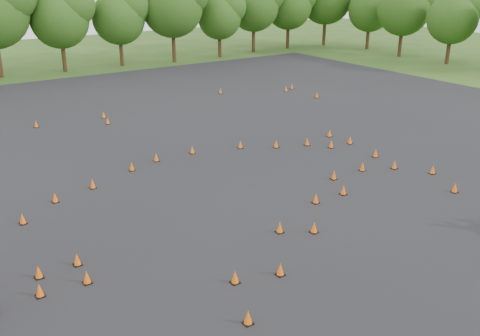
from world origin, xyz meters
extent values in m
plane|color=#2D5119|center=(0.00, 0.00, 0.00)|extent=(140.00, 140.00, 0.00)
plane|color=black|center=(0.00, 6.00, 0.01)|extent=(62.00, 62.00, 0.00)
cone|color=#FC600A|center=(-8.82, 1.64, 0.23)|extent=(0.26, 0.26, 0.45)
cone|color=#FC600A|center=(-0.62, 20.65, 0.23)|extent=(0.26, 0.26, 0.45)
cone|color=#FC600A|center=(16.84, 20.52, 0.23)|extent=(0.26, 0.26, 0.45)
cone|color=#FC600A|center=(-5.61, -4.70, 0.23)|extent=(0.26, 0.26, 0.45)
cone|color=#FC600A|center=(-5.29, 20.93, 0.23)|extent=(0.26, 0.26, 0.45)
cone|color=#FC600A|center=(-9.64, 6.26, 0.23)|extent=(0.26, 0.26, 0.45)
cone|color=#FC600A|center=(7.39, 7.56, 0.23)|extent=(0.26, 0.26, 0.45)
cone|color=#FC600A|center=(-8.93, 0.27, 0.23)|extent=(0.26, 0.26, 0.45)
cone|color=#FC600A|center=(8.53, -1.99, 0.23)|extent=(0.26, 0.26, 0.45)
cone|color=#FC600A|center=(0.08, -1.31, 0.23)|extent=(0.26, 0.26, 0.45)
cone|color=#FC600A|center=(-0.97, 18.93, 0.23)|extent=(0.26, 0.26, 0.45)
cone|color=#FC600A|center=(9.21, 3.71, 0.23)|extent=(0.26, 0.26, 0.45)
cone|color=#FC600A|center=(3.86, 0.84, 0.23)|extent=(0.26, 0.26, 0.45)
cone|color=#FC600A|center=(9.71, 0.19, 0.23)|extent=(0.26, 0.26, 0.45)
cone|color=#FC600A|center=(-3.24, 9.56, 0.23)|extent=(0.26, 0.26, 0.45)
cone|color=#FC600A|center=(9.77, 6.30, 0.23)|extent=(0.26, 0.26, 0.45)
cone|color=#FC600A|center=(-5.82, 8.38, 0.23)|extent=(0.26, 0.26, 0.45)
cone|color=#FC600A|center=(-10.50, 0.38, 0.23)|extent=(0.26, 0.26, 0.45)
cone|color=#FC600A|center=(8.63, 1.83, 0.23)|extent=(0.26, 0.26, 0.45)
cone|color=#FC600A|center=(-7.85, 7.74, 0.23)|extent=(0.26, 0.26, 0.45)
cone|color=#FC600A|center=(3.70, 9.42, 0.23)|extent=(0.26, 0.26, 0.45)
cone|color=#FC600A|center=(-4.69, -2.60, 0.23)|extent=(0.26, 0.26, 0.45)
cone|color=#FC600A|center=(0.82, 10.18, 0.23)|extent=(0.26, 0.26, 0.45)
cone|color=#FC600A|center=(-3.08, -3.08, 0.23)|extent=(0.26, 0.26, 0.45)
cone|color=#FC600A|center=(4.86, 2.55, 0.23)|extent=(0.26, 0.26, 0.45)
cone|color=#FC600A|center=(5.54, 8.27, 0.23)|extent=(0.26, 0.26, 0.45)
cone|color=#FC600A|center=(10.58, 22.57, 0.23)|extent=(0.26, 0.26, 0.45)
cone|color=#FC600A|center=(6.98, 2.59, 0.23)|extent=(0.26, 0.26, 0.45)
cone|color=#FC600A|center=(8.28, 6.38, 0.23)|extent=(0.26, 0.26, 0.45)
cone|color=#FC600A|center=(15.76, 20.03, 0.23)|extent=(0.26, 0.26, 0.45)
cone|color=#FC600A|center=(-1.09, -0.52, 0.23)|extent=(0.26, 0.26, 0.45)
cone|color=#FC600A|center=(-10.22, 1.55, 0.23)|extent=(0.26, 0.26, 0.45)
cone|color=#FC600A|center=(9.76, 8.11, 0.23)|extent=(0.26, 0.26, 0.45)
cone|color=#FC600A|center=(-1.51, 10.17, 0.23)|extent=(0.26, 0.26, 0.45)
cone|color=#FC600A|center=(2.10, 0.85, 0.23)|extent=(0.26, 0.26, 0.45)
cone|color=#FC600A|center=(16.35, 16.69, 0.23)|extent=(0.26, 0.26, 0.45)
camera|label=1|loc=(-13.48, -15.85, 10.28)|focal=40.00mm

